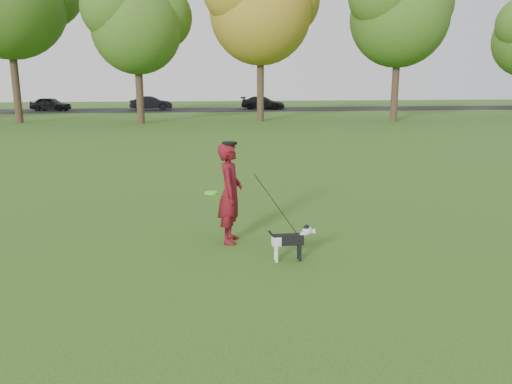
{
  "coord_description": "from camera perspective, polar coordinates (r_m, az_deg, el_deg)",
  "views": [
    {
      "loc": [
        -0.9,
        -7.91,
        2.76
      ],
      "look_at": [
        0.17,
        0.07,
        0.95
      ],
      "focal_mm": 35.0,
      "sensor_mm": 36.0,
      "label": 1
    }
  ],
  "objects": [
    {
      "name": "ground",
      "position": [
        8.43,
        -1.06,
        -6.45
      ],
      "size": [
        120.0,
        120.0,
        0.0
      ],
      "primitive_type": "plane",
      "color": "#285116",
      "rests_on": "ground"
    },
    {
      "name": "man",
      "position": [
        8.55,
        -2.97,
        -0.13
      ],
      "size": [
        0.53,
        0.7,
        1.74
      ],
      "primitive_type": "imported",
      "rotation": [
        0.0,
        0.0,
        1.38
      ],
      "color": "#5E0D18",
      "rests_on": "ground"
    },
    {
      "name": "road",
      "position": [
        48.0,
        -6.61,
        9.32
      ],
      "size": [
        120.0,
        7.0,
        0.02
      ],
      "primitive_type": "cube",
      "color": "black",
      "rests_on": "ground"
    },
    {
      "name": "car_mid",
      "position": [
        48.08,
        -11.87,
        9.91
      ],
      "size": [
        3.87,
        1.42,
        1.27
      ],
      "primitive_type": "imported",
      "rotation": [
        0.0,
        0.0,
        1.55
      ],
      "color": "black",
      "rests_on": "road"
    },
    {
      "name": "dog",
      "position": [
        7.8,
        4.09,
        -5.34
      ],
      "size": [
        0.77,
        0.15,
        0.58
      ],
      "color": "black",
      "rests_on": "ground"
    },
    {
      "name": "tree_row",
      "position": [
        34.3,
        -8.98,
        20.32
      ],
      "size": [
        51.74,
        8.86,
        12.01
      ],
      "color": "#38281C",
      "rests_on": "ground"
    },
    {
      "name": "car_right",
      "position": [
        48.48,
        0.81,
        10.16
      ],
      "size": [
        4.46,
        2.78,
        1.21
      ],
      "primitive_type": "imported",
      "rotation": [
        0.0,
        0.0,
        1.29
      ],
      "color": "black",
      "rests_on": "road"
    },
    {
      "name": "car_left",
      "position": [
        49.54,
        -22.43,
        9.28
      ],
      "size": [
        3.82,
        2.3,
        1.22
      ],
      "primitive_type": "imported",
      "rotation": [
        0.0,
        0.0,
        1.31
      ],
      "color": "black",
      "rests_on": "road"
    },
    {
      "name": "man_held_items",
      "position": [
        8.11,
        2.18,
        -1.3
      ],
      "size": [
        1.42,
        1.18,
        1.36
      ],
      "color": "#49FF20",
      "rests_on": "ground"
    }
  ]
}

